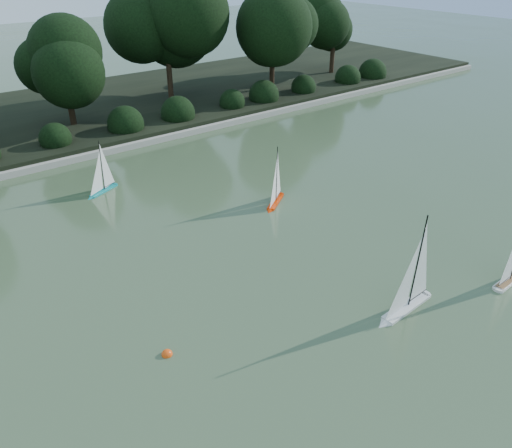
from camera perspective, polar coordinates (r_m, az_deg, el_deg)
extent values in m
plane|color=#374D2E|center=(8.16, 1.77, -12.12)|extent=(80.00, 80.00, 0.00)
cube|color=gray|center=(15.20, -20.40, 7.00)|extent=(40.00, 0.35, 0.18)
cube|color=black|center=(18.86, -24.55, 10.55)|extent=(40.00, 8.00, 0.30)
cylinder|color=black|center=(17.49, -20.28, 11.72)|extent=(0.20, 0.20, 1.26)
sphere|color=black|center=(17.13, -21.21, 16.72)|extent=(2.10, 2.10, 2.10)
cylinder|color=black|center=(19.55, -9.78, 15.51)|extent=(0.20, 0.20, 1.73)
sphere|color=black|center=(19.17, -10.35, 21.67)|extent=(2.80, 2.80, 2.80)
cylinder|color=black|center=(20.86, 1.83, 16.40)|extent=(0.20, 0.20, 1.48)
sphere|color=black|center=(20.52, 1.92, 21.50)|extent=(2.52, 2.52, 2.52)
cylinder|color=black|center=(23.96, 8.66, 17.71)|extent=(0.20, 0.20, 1.40)
sphere|color=black|center=(23.68, 8.99, 21.76)|extent=(2.24, 2.24, 2.24)
sphere|color=black|center=(15.90, -21.72, 9.10)|extent=(1.10, 1.10, 1.10)
sphere|color=black|center=(16.51, -15.11, 10.87)|extent=(1.10, 1.10, 1.10)
sphere|color=black|center=(17.33, -8.99, 12.38)|extent=(1.10, 1.10, 1.10)
sphere|color=black|center=(18.33, -3.42, 13.61)|extent=(1.10, 1.10, 1.10)
sphere|color=black|center=(19.49, 1.58, 14.60)|extent=(1.10, 1.10, 1.10)
sphere|color=black|center=(20.77, 6.03, 15.39)|extent=(1.10, 1.10, 1.10)
sphere|color=black|center=(22.16, 9.96, 16.00)|extent=(1.10, 1.10, 1.10)
sphere|color=black|center=(23.64, 13.43, 16.49)|extent=(1.10, 1.10, 1.10)
cube|color=silver|center=(8.93, 16.84, -8.93)|extent=(1.13, 0.29, 0.11)
cone|color=silver|center=(8.48, 14.35, -10.84)|extent=(0.24, 0.24, 0.22)
cylinder|color=silver|center=(9.33, 18.77, -7.42)|extent=(0.14, 0.14, 0.11)
cylinder|color=black|center=(8.45, 17.94, -3.81)|extent=(0.02, 0.02, 1.74)
cylinder|color=black|center=(9.07, 18.02, -7.48)|extent=(0.52, 0.05, 0.02)
cube|color=silver|center=(10.34, 27.17, -5.49)|extent=(1.02, 0.24, 0.10)
cylinder|color=silver|center=(9.94, 25.93, -6.64)|extent=(0.13, 0.13, 0.10)
cube|color=olive|center=(10.31, 27.24, -5.24)|extent=(0.93, 0.19, 0.01)
cylinder|color=black|center=(10.06, 26.65, -5.59)|extent=(0.46, 0.04, 0.02)
cube|color=red|center=(11.95, 2.24, 2.67)|extent=(0.82, 0.63, 0.09)
cone|color=red|center=(11.52, 1.54, 1.60)|extent=(0.24, 0.24, 0.17)
cylinder|color=red|center=(12.33, 2.81, 3.53)|extent=(0.15, 0.15, 0.09)
cylinder|color=black|center=(11.68, 2.37, 5.92)|extent=(0.02, 0.02, 1.35)
cylinder|color=black|center=(12.11, 2.56, 3.55)|extent=(0.34, 0.24, 0.01)
cube|color=teal|center=(13.07, -17.02, 3.76)|extent=(0.82, 0.49, 0.08)
cone|color=teal|center=(12.77, -18.46, 2.92)|extent=(0.22, 0.22, 0.16)
cylinder|color=teal|center=(13.33, -15.83, 4.45)|extent=(0.13, 0.13, 0.08)
cylinder|color=black|center=(12.83, -17.34, 6.56)|extent=(0.02, 0.02, 1.27)
cylinder|color=black|center=(13.17, -16.43, 4.49)|extent=(0.35, 0.17, 0.01)
sphere|color=#F9490D|center=(7.89, -10.13, -14.47)|extent=(0.17, 0.17, 0.17)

